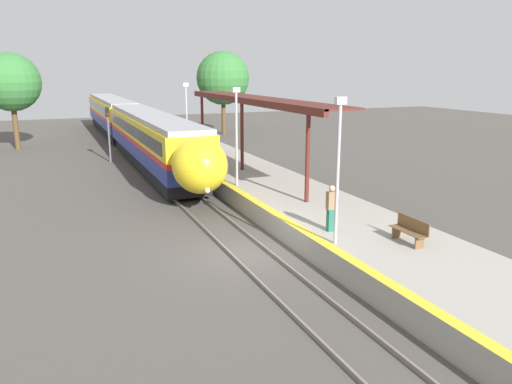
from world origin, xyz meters
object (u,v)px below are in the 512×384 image
(train, at_px, (130,124))
(person_waiting, at_px, (331,207))
(platform_bench, at_px, (410,230))
(railway_signal, at_px, (108,129))
(lamppost_far, at_px, (187,115))
(lamppost_near, at_px, (338,161))
(lamppost_mid, at_px, (236,130))

(train, bearing_deg, person_waiting, -84.38)
(platform_bench, relative_size, railway_signal, 0.39)
(person_waiting, bearing_deg, train, 95.62)
(railway_signal, distance_m, lamppost_far, 7.02)
(lamppost_far, bearing_deg, lamppost_near, -90.00)
(train, xyz_separation_m, lamppost_far, (2.25, -10.59, 1.59))
(train, bearing_deg, lamppost_far, -77.99)
(platform_bench, distance_m, lamppost_near, 3.55)
(railway_signal, height_order, lamppost_near, lamppost_near)
(train, relative_size, lamppost_near, 9.05)
(railway_signal, bearing_deg, lamppost_mid, -72.55)
(platform_bench, xyz_separation_m, lamppost_far, (-2.41, 20.28, 2.42))
(railway_signal, relative_size, lamppost_far, 0.82)
(railway_signal, xyz_separation_m, lamppost_near, (4.64, -24.44, 1.28))
(lamppost_near, xyz_separation_m, lamppost_far, (0.00, 19.33, 0.00))
(platform_bench, bearing_deg, lamppost_mid, 102.80)
(train, distance_m, lamppost_mid, 20.45)
(lamppost_mid, relative_size, lamppost_far, 1.00)
(lamppost_near, distance_m, lamppost_far, 19.33)
(train, relative_size, person_waiting, 25.87)
(person_waiting, height_order, lamppost_far, lamppost_far)
(train, height_order, lamppost_far, lamppost_far)
(platform_bench, bearing_deg, lamppost_far, 96.78)
(lamppost_mid, bearing_deg, lamppost_far, 90.00)
(train, bearing_deg, lamppost_mid, -83.65)
(platform_bench, height_order, person_waiting, person_waiting)
(lamppost_mid, bearing_deg, person_waiting, -86.14)
(lamppost_far, bearing_deg, lamppost_mid, -90.00)
(person_waiting, distance_m, lamppost_near, 2.40)
(railway_signal, bearing_deg, lamppost_near, -79.24)
(train, relative_size, lamppost_far, 9.05)
(lamppost_near, bearing_deg, lamppost_mid, 90.00)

